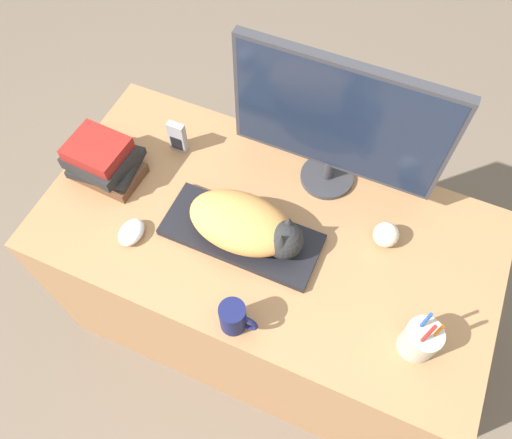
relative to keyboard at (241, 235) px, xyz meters
name	(u,v)px	position (x,y,z in m)	size (l,w,h in m)	color
ground_plane	(228,394)	(0.06, -0.30, -0.74)	(12.00, 12.00, 0.00)	#6B5B4C
desk	(265,279)	(0.06, 0.05, -0.38)	(1.36, 0.72, 0.73)	#9E7047
keyboard	(241,235)	(0.00, 0.00, 0.00)	(0.46, 0.19, 0.02)	black
cat	(248,225)	(0.02, 0.00, 0.07)	(0.34, 0.19, 0.13)	#D18C47
monitor	(338,123)	(0.16, 0.30, 0.25)	(0.61, 0.17, 0.47)	#333338
computer_mouse	(131,232)	(-0.30, -0.13, 0.01)	(0.07, 0.09, 0.04)	silver
coffee_mug	(234,317)	(0.09, -0.25, 0.04)	(0.11, 0.07, 0.11)	#141947
pen_cup	(420,339)	(0.55, -0.11, 0.04)	(0.09, 0.09, 0.21)	#B2A893
baseball	(386,235)	(0.39, 0.15, 0.03)	(0.07, 0.07, 0.07)	beige
phone	(178,137)	(-0.32, 0.22, 0.05)	(0.06, 0.03, 0.12)	#99999E
book_stack	(103,161)	(-0.48, 0.04, 0.06)	(0.22, 0.19, 0.15)	brown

